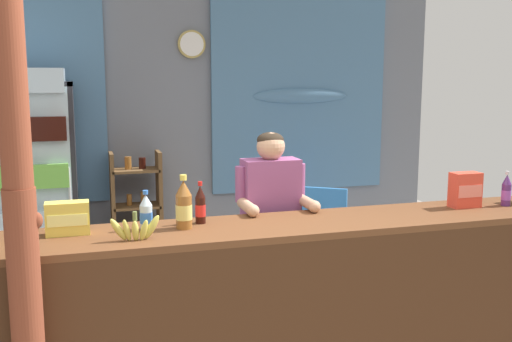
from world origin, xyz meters
TOP-DOWN VIEW (x-y plane):
  - ground_plane at (0.00, 1.22)m, footprint 7.94×7.94m
  - back_wall_curtained at (-0.01, 3.10)m, footprint 5.52×0.22m
  - stall_counter at (0.05, 0.33)m, footprint 4.21×0.58m
  - timber_post at (-1.21, 0.08)m, footprint 0.17×0.15m
  - drink_fridge at (-1.32, 2.61)m, footprint 0.69×0.66m
  - bottle_shelf_rack at (-0.45, 2.81)m, footprint 0.48×0.28m
  - plastic_lawn_chair at (1.25, 2.19)m, footprint 0.61×0.61m
  - shopkeeper at (0.28, 0.92)m, footprint 0.49×0.42m
  - soda_bottle_iced_tea at (-0.38, 0.50)m, footprint 0.10×0.10m
  - soda_bottle_water at (-0.59, 0.54)m, footprint 0.07×0.07m
  - soda_bottle_grape_soda at (1.81, 0.48)m, footprint 0.06×0.06m
  - soda_bottle_cola at (-0.26, 0.59)m, footprint 0.06×0.06m
  - snack_box_crackers at (1.52, 0.52)m, footprint 0.20×0.11m
  - snack_box_instant_noodle at (-1.01, 0.55)m, footprint 0.23×0.11m
  - banana_bunch at (-0.67, 0.33)m, footprint 0.28×0.05m

SIDE VIEW (x-z plane):
  - ground_plane at x=0.00m, z-range 0.00..0.00m
  - plastic_lawn_chair at x=1.25m, z-range 0.06..0.92m
  - bottle_shelf_rack at x=-0.45m, z-range 0.02..1.18m
  - stall_counter at x=0.05m, z-range 0.12..1.12m
  - shopkeeper at x=0.28m, z-range 0.19..1.69m
  - drink_fridge at x=-1.32m, z-range 0.09..2.02m
  - banana_bunch at x=-0.67m, z-range 0.97..1.14m
  - snack_box_instant_noodle at x=-1.01m, z-range 0.99..1.18m
  - soda_bottle_water at x=-0.59m, z-range 0.98..1.20m
  - soda_bottle_grape_soda at x=1.81m, z-range 0.98..1.21m
  - soda_bottle_cola at x=-0.26m, z-range 0.97..1.23m
  - snack_box_crackers at x=1.52m, z-range 0.99..1.23m
  - soda_bottle_iced_tea at x=-0.38m, z-range 0.97..1.28m
  - timber_post at x=-1.21m, z-range -0.06..2.65m
  - back_wall_curtained at x=-0.01m, z-range 0.05..2.93m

